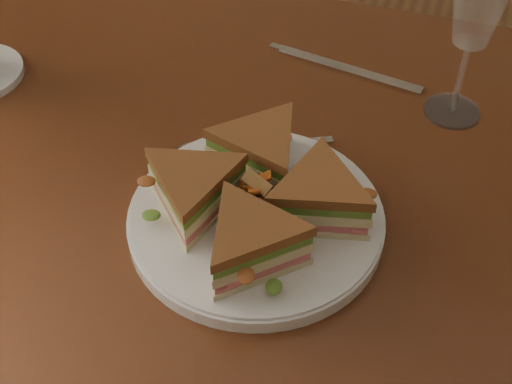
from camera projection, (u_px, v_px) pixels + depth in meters
The scene contains 7 objects.
table at pixel (248, 236), 0.87m from camera, with size 1.20×0.80×0.75m.
plate at pixel (256, 220), 0.74m from camera, with size 0.27×0.27×0.02m, color white.
sandwich_wedges at pixel (256, 195), 0.71m from camera, with size 0.27×0.27×0.06m.
crisps_mound at pixel (256, 198), 0.72m from camera, with size 0.09×0.09×0.05m, color #C95919, non-canonical shape.
spoon at pixel (217, 152), 0.82m from camera, with size 0.17×0.09×0.01m.
knife at pixel (338, 67), 0.94m from camera, with size 0.21×0.05×0.00m.
wine_glass at pixel (479, 4), 0.77m from camera, with size 0.07×0.07×0.21m.
Camera 1 is at (0.18, -0.54, 1.31)m, focal length 50.00 mm.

